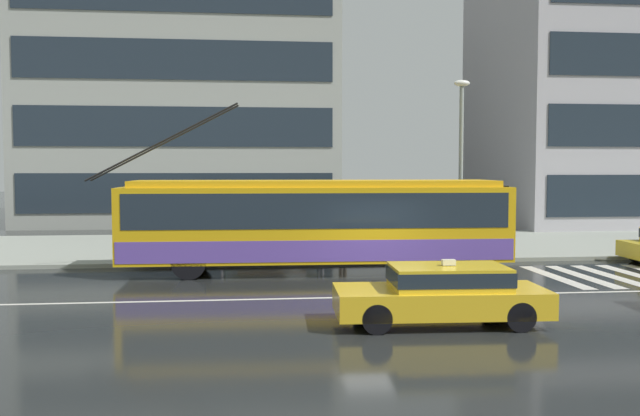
{
  "coord_description": "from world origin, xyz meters",
  "views": [
    {
      "loc": [
        -3.85,
        -18.25,
        3.35
      ],
      "look_at": [
        -1.53,
        3.01,
        2.07
      ],
      "focal_mm": 37.84,
      "sensor_mm": 36.0,
      "label": 1
    }
  ],
  "objects_px": {
    "bus_shelter": "(272,202)",
    "trolleybus": "(316,222)",
    "taxi_oncoming_near": "(443,292)",
    "pedestrian_walking_past": "(411,208)",
    "pedestrian_approaching_curb": "(341,212)",
    "street_lamp": "(461,151)",
    "pedestrian_at_shelter": "(193,212)"
  },
  "relations": [
    {
      "from": "bus_shelter",
      "to": "trolleybus",
      "type": "bearing_deg",
      "value": -70.92
    },
    {
      "from": "taxi_oncoming_near",
      "to": "pedestrian_walking_past",
      "type": "xyz_separation_m",
      "value": [
        2.21,
        11.81,
        1.07
      ]
    },
    {
      "from": "taxi_oncoming_near",
      "to": "pedestrian_approaching_curb",
      "type": "relative_size",
      "value": 2.33
    },
    {
      "from": "trolleybus",
      "to": "pedestrian_approaching_curb",
      "type": "xyz_separation_m",
      "value": [
        1.31,
        3.7,
        0.08
      ]
    },
    {
      "from": "trolleybus",
      "to": "bus_shelter",
      "type": "relative_size",
      "value": 3.35
    },
    {
      "from": "taxi_oncoming_near",
      "to": "pedestrian_walking_past",
      "type": "height_order",
      "value": "pedestrian_walking_past"
    },
    {
      "from": "taxi_oncoming_near",
      "to": "street_lamp",
      "type": "bearing_deg",
      "value": 70.18
    },
    {
      "from": "pedestrian_walking_past",
      "to": "pedestrian_approaching_curb",
      "type": "bearing_deg",
      "value": -167.02
    },
    {
      "from": "bus_shelter",
      "to": "pedestrian_at_shelter",
      "type": "height_order",
      "value": "bus_shelter"
    },
    {
      "from": "pedestrian_walking_past",
      "to": "street_lamp",
      "type": "relative_size",
      "value": 0.32
    },
    {
      "from": "trolleybus",
      "to": "pedestrian_approaching_curb",
      "type": "height_order",
      "value": "trolleybus"
    },
    {
      "from": "pedestrian_approaching_curb",
      "to": "street_lamp",
      "type": "relative_size",
      "value": 0.3
    },
    {
      "from": "pedestrian_at_shelter",
      "to": "pedestrian_approaching_curb",
      "type": "distance_m",
      "value": 5.51
    },
    {
      "from": "pedestrian_at_shelter",
      "to": "pedestrian_approaching_curb",
      "type": "xyz_separation_m",
      "value": [
        5.51,
        -0.26,
        0.0
      ]
    },
    {
      "from": "bus_shelter",
      "to": "pedestrian_approaching_curb",
      "type": "height_order",
      "value": "bus_shelter"
    },
    {
      "from": "pedestrian_walking_past",
      "to": "bus_shelter",
      "type": "bearing_deg",
      "value": -173.17
    },
    {
      "from": "taxi_oncoming_near",
      "to": "street_lamp",
      "type": "height_order",
      "value": "street_lamp"
    },
    {
      "from": "pedestrian_walking_past",
      "to": "taxi_oncoming_near",
      "type": "bearing_deg",
      "value": -100.6
    },
    {
      "from": "bus_shelter",
      "to": "taxi_oncoming_near",
      "type": "bearing_deg",
      "value": -73.81
    },
    {
      "from": "trolleybus",
      "to": "pedestrian_at_shelter",
      "type": "relative_size",
      "value": 6.61
    },
    {
      "from": "taxi_oncoming_near",
      "to": "pedestrian_approaching_curb",
      "type": "height_order",
      "value": "pedestrian_approaching_curb"
    },
    {
      "from": "pedestrian_walking_past",
      "to": "street_lamp",
      "type": "bearing_deg",
      "value": -48.78
    },
    {
      "from": "pedestrian_approaching_curb",
      "to": "taxi_oncoming_near",
      "type": "bearing_deg",
      "value": -86.7
    },
    {
      "from": "pedestrian_approaching_curb",
      "to": "street_lamp",
      "type": "distance_m",
      "value": 4.96
    },
    {
      "from": "street_lamp",
      "to": "taxi_oncoming_near",
      "type": "bearing_deg",
      "value": -109.82
    },
    {
      "from": "pedestrian_at_shelter",
      "to": "bus_shelter",
      "type": "bearing_deg",
      "value": -5.01
    },
    {
      "from": "pedestrian_approaching_curb",
      "to": "pedestrian_walking_past",
      "type": "bearing_deg",
      "value": 12.98
    },
    {
      "from": "taxi_oncoming_near",
      "to": "pedestrian_approaching_curb",
      "type": "bearing_deg",
      "value": 93.3
    },
    {
      "from": "pedestrian_at_shelter",
      "to": "street_lamp",
      "type": "bearing_deg",
      "value": -7.31
    },
    {
      "from": "trolleybus",
      "to": "street_lamp",
      "type": "height_order",
      "value": "street_lamp"
    },
    {
      "from": "bus_shelter",
      "to": "pedestrian_approaching_curb",
      "type": "distance_m",
      "value": 2.62
    },
    {
      "from": "taxi_oncoming_near",
      "to": "pedestrian_at_shelter",
      "type": "relative_size",
      "value": 2.27
    }
  ]
}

